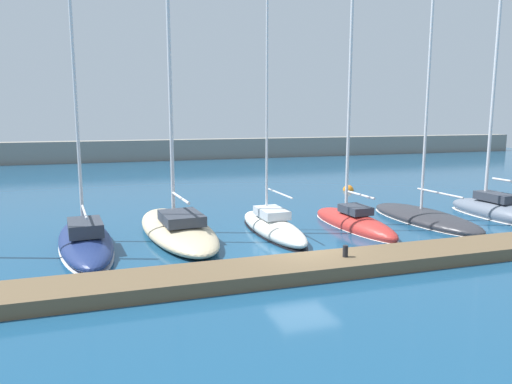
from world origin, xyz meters
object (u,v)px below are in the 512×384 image
object	(u,v)px
sailboat_slate_seventh	(498,210)
mooring_buoy_orange	(348,190)
sailboat_red_fifth	(353,221)
sailboat_charcoal_sixth	(424,217)
dock_bollard	(345,251)
sailboat_ivory_fourth	(273,226)
sailboat_sand_third	(177,226)
sailboat_navy_second	(85,239)

from	to	relation	value
sailboat_slate_seventh	mooring_buoy_orange	xyz separation A→B (m)	(-3.12, 11.40, -0.48)
sailboat_red_fifth	sailboat_slate_seventh	world-z (taller)	sailboat_slate_seventh
sailboat_charcoal_sixth	dock_bollard	distance (m)	10.05
sailboat_ivory_fourth	sailboat_red_fifth	size ratio (longest dim) A/B	1.02
sailboat_sand_third	dock_bollard	distance (m)	8.71
dock_bollard	sailboat_charcoal_sixth	bearing A→B (deg)	36.54
sailboat_navy_second	sailboat_charcoal_sixth	world-z (taller)	sailboat_navy_second
sailboat_sand_third	mooring_buoy_orange	world-z (taller)	sailboat_sand_third
sailboat_sand_third	sailboat_slate_seventh	distance (m)	17.79
sailboat_sand_third	sailboat_red_fifth	bearing A→B (deg)	-101.32
sailboat_charcoal_sixth	sailboat_slate_seventh	size ratio (longest dim) A/B	1.00
sailboat_slate_seventh	dock_bollard	distance (m)	13.67
sailboat_red_fifth	dock_bollard	bearing A→B (deg)	144.70
sailboat_navy_second	sailboat_sand_third	bearing A→B (deg)	-83.80
sailboat_sand_third	mooring_buoy_orange	bearing A→B (deg)	-60.28
sailboat_sand_third	sailboat_slate_seventh	bearing A→B (deg)	-99.26
sailboat_red_fifth	sailboat_slate_seventh	bearing A→B (deg)	-96.25
sailboat_ivory_fourth	sailboat_slate_seventh	bearing A→B (deg)	-94.15
sailboat_red_fifth	sailboat_charcoal_sixth	distance (m)	4.39
sailboat_slate_seventh	dock_bollard	size ratio (longest dim) A/B	30.47
mooring_buoy_orange	sailboat_navy_second	bearing A→B (deg)	-150.36
sailboat_sand_third	sailboat_ivory_fourth	size ratio (longest dim) A/B	1.21
sailboat_charcoal_sixth	dock_bollard	xyz separation A→B (m)	(-8.07, -5.98, 0.46)
sailboat_ivory_fourth	sailboat_charcoal_sixth	bearing A→B (deg)	-91.97
sailboat_red_fifth	dock_bollard	xyz separation A→B (m)	(-3.68, -5.90, 0.39)
sailboat_sand_third	sailboat_slate_seventh	world-z (taller)	sailboat_sand_third
sailboat_navy_second	mooring_buoy_orange	size ratio (longest dim) A/B	16.92
sailboat_charcoal_sixth	sailboat_slate_seventh	world-z (taller)	sailboat_charcoal_sixth
sailboat_sand_third	sailboat_charcoal_sixth	distance (m)	13.30
mooring_buoy_orange	dock_bollard	distance (m)	19.32
sailboat_sand_third	sailboat_ivory_fourth	xyz separation A→B (m)	(4.49, -0.98, -0.08)
sailboat_navy_second	sailboat_slate_seventh	bearing A→B (deg)	-96.77
sailboat_slate_seventh	dock_bollard	bearing A→B (deg)	111.68
sailboat_navy_second	sailboat_sand_third	distance (m)	4.22
sailboat_ivory_fourth	sailboat_red_fifth	bearing A→B (deg)	-93.21
sailboat_navy_second	sailboat_charcoal_sixth	distance (m)	17.39
sailboat_ivory_fourth	sailboat_charcoal_sixth	distance (m)	8.76
sailboat_navy_second	sailboat_ivory_fourth	bearing A→B (deg)	-95.99
dock_bollard	sailboat_slate_seventh	bearing A→B (deg)	23.52
dock_bollard	sailboat_red_fifth	bearing A→B (deg)	58.04
sailboat_navy_second	mooring_buoy_orange	xyz separation A→B (m)	(18.74, 10.66, -0.37)
sailboat_sand_third	mooring_buoy_orange	xyz separation A→B (m)	(14.60, 9.86, -0.46)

